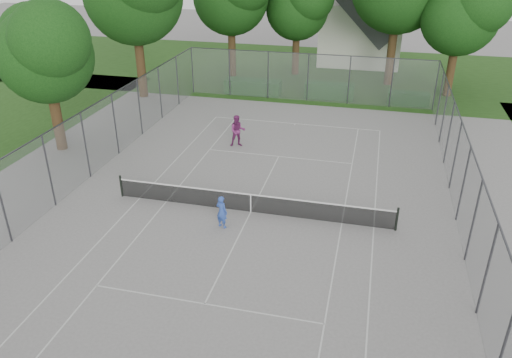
% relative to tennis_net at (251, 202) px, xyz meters
% --- Properties ---
extents(ground, '(120.00, 120.00, 0.00)m').
position_rel_tennis_net_xyz_m(ground, '(0.00, 0.00, -0.51)').
color(ground, slate).
rests_on(ground, ground).
extents(grass_far, '(60.00, 20.00, 0.00)m').
position_rel_tennis_net_xyz_m(grass_far, '(0.00, 26.00, -0.51)').
color(grass_far, '#1C3F12').
rests_on(grass_far, ground).
extents(court_markings, '(11.03, 23.83, 0.01)m').
position_rel_tennis_net_xyz_m(court_markings, '(0.00, 0.00, -0.50)').
color(court_markings, beige).
rests_on(court_markings, ground).
extents(tennis_net, '(12.87, 0.10, 1.10)m').
position_rel_tennis_net_xyz_m(tennis_net, '(0.00, 0.00, 0.00)').
color(tennis_net, black).
rests_on(tennis_net, ground).
extents(perimeter_fence, '(18.08, 34.08, 3.52)m').
position_rel_tennis_net_xyz_m(perimeter_fence, '(0.00, 0.00, 1.30)').
color(perimeter_fence, '#38383D').
rests_on(perimeter_fence, ground).
extents(tree_far_midleft, '(6.07, 5.55, 8.73)m').
position_rel_tennis_net_xyz_m(tree_far_midleft, '(-2.11, 24.44, 5.48)').
color(tree_far_midleft, '#392614').
rests_on(tree_far_midleft, ground).
extents(tree_far_right, '(6.40, 5.84, 9.19)m').
position_rel_tennis_net_xyz_m(tree_far_right, '(10.39, 20.83, 5.80)').
color(tree_far_right, '#392614').
rests_on(tree_far_right, ground).
extents(tree_side_front, '(5.91, 5.40, 8.50)m').
position_rel_tennis_net_xyz_m(tree_side_front, '(-12.50, 4.46, 5.32)').
color(tree_side_front, '#392614').
rests_on(tree_side_front, ground).
extents(hedge_left, '(4.33, 1.30, 1.08)m').
position_rel_tennis_net_xyz_m(hedge_left, '(-4.37, 17.79, 0.03)').
color(hedge_left, '#164315').
rests_on(hedge_left, ground).
extents(hedge_mid, '(3.68, 1.05, 1.16)m').
position_rel_tennis_net_xyz_m(hedge_mid, '(1.53, 18.02, 0.07)').
color(hedge_mid, '#164315').
rests_on(hedge_mid, ground).
extents(hedge_right, '(2.94, 1.08, 0.88)m').
position_rel_tennis_net_xyz_m(hedge_right, '(7.32, 17.93, -0.07)').
color(hedge_right, '#164315').
rests_on(hedge_right, ground).
extents(house, '(7.35, 5.70, 9.15)m').
position_rel_tennis_net_xyz_m(house, '(3.04, 29.90, 3.17)').
color(house, silver).
rests_on(house, ground).
extents(girl_player, '(0.64, 0.53, 1.49)m').
position_rel_tennis_net_xyz_m(girl_player, '(-0.89, -1.49, 0.24)').
color(girl_player, '#2E4EAD').
rests_on(girl_player, ground).
extents(woman_player, '(1.11, 0.99, 1.89)m').
position_rel_tennis_net_xyz_m(woman_player, '(-2.67, 7.34, 0.44)').
color(woman_player, '#74265F').
rests_on(woman_player, ground).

